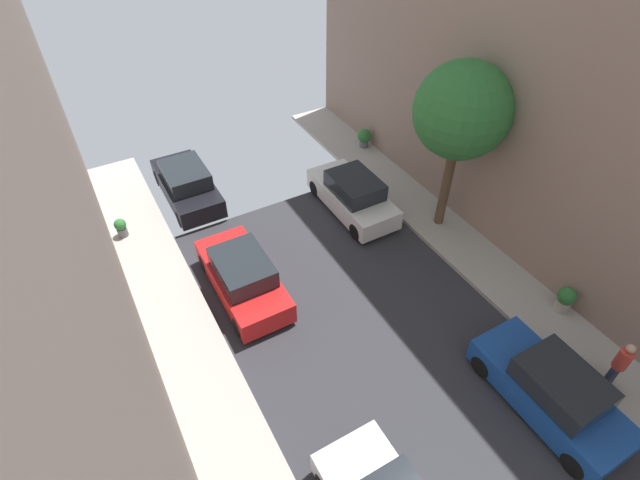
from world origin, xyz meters
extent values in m
cylinder|color=black|center=(-1.92, 5.48, 0.32)|extent=(0.22, 0.64, 0.64)
cube|color=red|center=(-2.70, 12.23, 0.55)|extent=(1.76, 4.20, 0.76)
cube|color=#1E2328|center=(-2.70, 12.08, 1.25)|extent=(1.56, 2.10, 0.64)
cylinder|color=black|center=(-3.48, 13.78, 0.32)|extent=(0.22, 0.64, 0.64)
cylinder|color=black|center=(-1.92, 13.78, 0.32)|extent=(0.22, 0.64, 0.64)
cylinder|color=black|center=(-3.48, 10.68, 0.32)|extent=(0.22, 0.64, 0.64)
cylinder|color=black|center=(-1.92, 10.68, 0.32)|extent=(0.22, 0.64, 0.64)
cube|color=black|center=(-2.70, 18.03, 0.55)|extent=(1.76, 4.20, 0.76)
cube|color=#1E2328|center=(-2.70, 17.88, 1.25)|extent=(1.56, 2.10, 0.64)
cylinder|color=black|center=(-3.48, 19.58, 0.32)|extent=(0.22, 0.64, 0.64)
cylinder|color=black|center=(-1.92, 19.58, 0.32)|extent=(0.22, 0.64, 0.64)
cylinder|color=black|center=(-3.48, 16.48, 0.32)|extent=(0.22, 0.64, 0.64)
cylinder|color=black|center=(-1.92, 16.48, 0.32)|extent=(0.22, 0.64, 0.64)
cube|color=#194799|center=(2.70, 4.55, 0.55)|extent=(1.76, 4.20, 0.76)
cube|color=#1E2328|center=(2.70, 4.40, 1.25)|extent=(1.56, 2.10, 0.64)
cylinder|color=black|center=(1.92, 6.10, 0.32)|extent=(0.22, 0.64, 0.64)
cylinder|color=black|center=(3.48, 6.10, 0.32)|extent=(0.22, 0.64, 0.64)
cylinder|color=black|center=(1.92, 3.00, 0.32)|extent=(0.22, 0.64, 0.64)
cylinder|color=black|center=(3.48, 3.00, 0.32)|extent=(0.22, 0.64, 0.64)
cube|color=white|center=(2.70, 14.19, 0.55)|extent=(1.76, 4.20, 0.76)
cube|color=#1E2328|center=(2.70, 14.04, 1.25)|extent=(1.56, 2.10, 0.64)
cylinder|color=black|center=(1.92, 15.74, 0.32)|extent=(0.22, 0.64, 0.64)
cylinder|color=black|center=(3.48, 15.74, 0.32)|extent=(0.22, 0.64, 0.64)
cylinder|color=black|center=(1.92, 12.64, 0.32)|extent=(0.22, 0.64, 0.64)
cylinder|color=black|center=(3.48, 12.64, 0.32)|extent=(0.22, 0.64, 0.64)
cylinder|color=#2D334C|center=(4.50, 4.09, 0.56)|extent=(0.18, 0.18, 0.82)
cylinder|color=#2D334C|center=(4.72, 4.09, 0.56)|extent=(0.18, 0.18, 0.82)
cylinder|color=#D83F33|center=(4.61, 4.09, 1.29)|extent=(0.36, 0.36, 0.64)
sphere|color=tan|center=(4.61, 4.09, 1.75)|extent=(0.24, 0.24, 0.24)
cylinder|color=brown|center=(5.08, 11.76, 1.85)|extent=(0.34, 0.34, 3.41)
sphere|color=#2D7233|center=(5.08, 11.76, 4.75)|extent=(3.17, 3.17, 3.17)
cylinder|color=slate|center=(-5.57, 16.84, 0.33)|extent=(0.36, 0.36, 0.35)
sphere|color=#2D7233|center=(-5.57, 16.84, 0.67)|extent=(0.42, 0.42, 0.42)
cylinder|color=#B2A899|center=(5.63, 6.51, 0.36)|extent=(0.45, 0.45, 0.42)
sphere|color=#2D7233|center=(5.63, 6.51, 0.79)|extent=(0.55, 0.55, 0.55)
cylinder|color=slate|center=(5.58, 17.73, 0.30)|extent=(0.41, 0.41, 0.30)
sphere|color=#2D7233|center=(5.58, 17.73, 0.70)|extent=(0.62, 0.62, 0.62)
camera|label=1|loc=(-5.75, 1.72, 11.96)|focal=27.01mm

